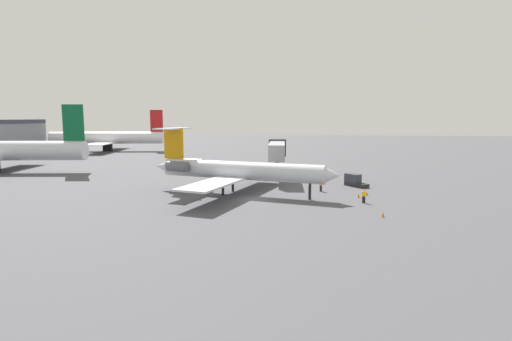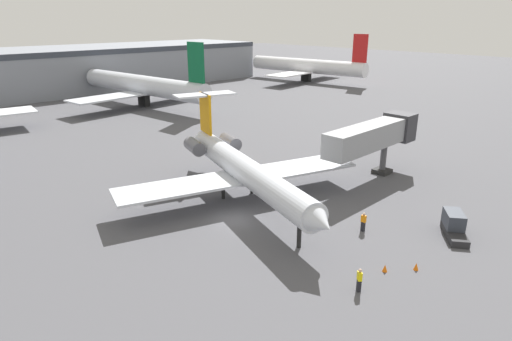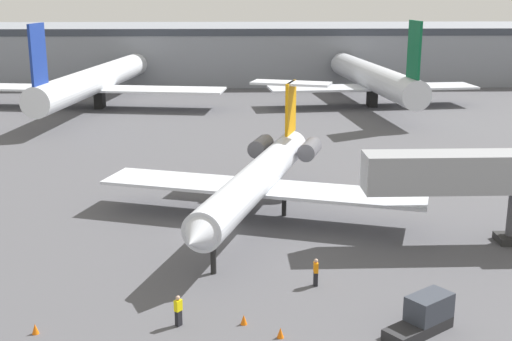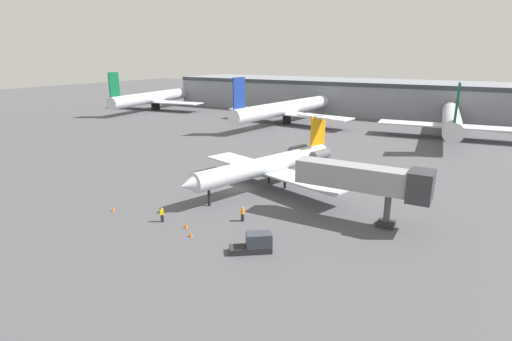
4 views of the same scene
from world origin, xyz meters
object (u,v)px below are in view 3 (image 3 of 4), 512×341
(parked_airliner_west_mid, at_px, (98,80))
(baggage_tug_lead, at_px, (424,316))
(traffic_cone_near, at_px, (244,319))
(parked_airliner_centre, at_px, (373,78))
(ground_crew_marshaller, at_px, (178,311))
(traffic_cone_mid, at_px, (280,333))
(jet_bridge, at_px, (487,173))
(traffic_cone_far, at_px, (35,329))
(regional_jet, at_px, (261,175))
(ground_crew_loader, at_px, (316,272))

(parked_airliner_west_mid, bearing_deg, baggage_tug_lead, -66.29)
(traffic_cone_near, bearing_deg, parked_airliner_centre, 73.56)
(ground_crew_marshaller, bearing_deg, baggage_tug_lead, -4.16)
(parked_airliner_centre, bearing_deg, traffic_cone_mid, -104.69)
(jet_bridge, distance_m, traffic_cone_near, 20.52)
(traffic_cone_far, bearing_deg, parked_airliner_west_mid, 98.32)
(traffic_cone_near, distance_m, traffic_cone_mid, 2.33)
(regional_jet, height_order, parked_airliner_centre, parked_airliner_centre)
(parked_airliner_centre, bearing_deg, traffic_cone_far, -114.17)
(regional_jet, height_order, traffic_cone_near, regional_jet)
(jet_bridge, bearing_deg, regional_jet, 159.64)
(ground_crew_marshaller, relative_size, traffic_cone_far, 3.07)
(parked_airliner_centre, bearing_deg, ground_crew_loader, -103.94)
(regional_jet, bearing_deg, parked_airliner_centre, 69.90)
(traffic_cone_mid, height_order, parked_airliner_west_mid, parked_airliner_west_mid)
(baggage_tug_lead, distance_m, traffic_cone_near, 9.26)
(ground_crew_loader, relative_size, traffic_cone_far, 3.07)
(jet_bridge, relative_size, traffic_cone_near, 26.58)
(jet_bridge, bearing_deg, baggage_tug_lead, -120.63)
(traffic_cone_near, height_order, traffic_cone_mid, same)
(ground_crew_loader, relative_size, traffic_cone_mid, 3.07)
(ground_crew_marshaller, height_order, parked_airliner_centre, parked_airliner_centre)
(ground_crew_loader, distance_m, traffic_cone_far, 15.82)
(regional_jet, distance_m, parked_airliner_west_mid, 54.16)
(jet_bridge, height_order, traffic_cone_mid, jet_bridge)
(baggage_tug_lead, xyz_separation_m, traffic_cone_near, (-9.19, 0.96, -0.56))
(baggage_tug_lead, distance_m, traffic_cone_far, 19.79)
(traffic_cone_far, xyz_separation_m, parked_airliner_centre, (30.30, 67.50, 3.91))
(ground_crew_marshaller, xyz_separation_m, parked_airliner_centre, (23.09, 66.83, 3.33))
(jet_bridge, relative_size, ground_crew_marshaller, 8.65)
(regional_jet, distance_m, ground_crew_marshaller, 17.79)
(baggage_tug_lead, relative_size, traffic_cone_far, 7.36)
(jet_bridge, xyz_separation_m, ground_crew_loader, (-12.18, -6.67, -4.10))
(ground_crew_loader, bearing_deg, baggage_tug_lead, -48.78)
(jet_bridge, bearing_deg, ground_crew_loader, -151.31)
(ground_crew_loader, relative_size, traffic_cone_near, 3.07)
(traffic_cone_far, bearing_deg, parked_airliner_centre, 65.83)
(ground_crew_loader, xyz_separation_m, traffic_cone_far, (-14.87, -5.36, -0.58))
(traffic_cone_far, xyz_separation_m, parked_airliner_west_mid, (-9.82, 67.15, 3.87))
(regional_jet, xyz_separation_m, traffic_cone_near, (-1.44, -16.89, -3.13))
(regional_jet, height_order, traffic_cone_far, regional_jet)
(regional_jet, distance_m, traffic_cone_far, 21.55)
(regional_jet, xyz_separation_m, jet_bridge, (15.02, -5.57, 1.55))
(parked_airliner_centre, bearing_deg, parked_airliner_west_mid, -179.50)
(traffic_cone_mid, bearing_deg, traffic_cone_near, 141.55)
(regional_jet, height_order, parked_airliner_west_mid, parked_airliner_west_mid)
(traffic_cone_near, bearing_deg, parked_airliner_west_mid, 107.08)
(traffic_cone_mid, distance_m, traffic_cone_far, 12.43)
(baggage_tug_lead, height_order, parked_airliner_centre, parked_airliner_centre)
(jet_bridge, distance_m, ground_crew_loader, 14.48)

